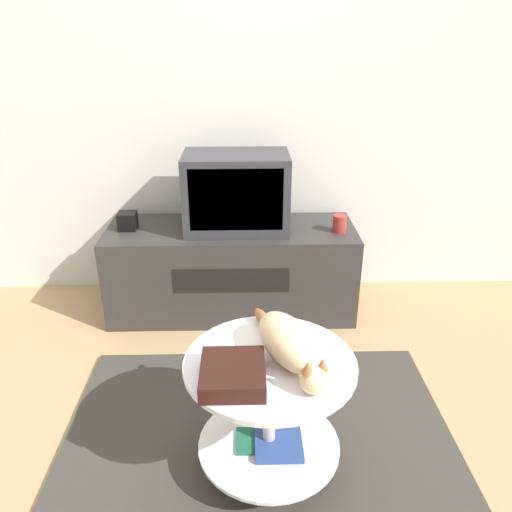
% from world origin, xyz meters
% --- Properties ---
extents(ground_plane, '(12.00, 12.00, 0.00)m').
position_xyz_m(ground_plane, '(0.00, 0.00, 0.00)').
color(ground_plane, tan).
extents(wall_back, '(8.00, 0.05, 2.60)m').
position_xyz_m(wall_back, '(0.00, 1.48, 1.30)').
color(wall_back, silver).
rests_on(wall_back, ground_plane).
extents(rug, '(1.55, 1.33, 0.02)m').
position_xyz_m(rug, '(0.00, 0.00, 0.01)').
color(rug, '#3D3833').
rests_on(rug, ground_plane).
extents(tv_stand, '(1.37, 0.49, 0.51)m').
position_xyz_m(tv_stand, '(-0.12, 1.15, 0.25)').
color(tv_stand, '#33302D').
rests_on(tv_stand, ground_plane).
extents(tv, '(0.55, 0.35, 0.41)m').
position_xyz_m(tv, '(-0.09, 1.14, 0.71)').
color(tv, '#333338').
rests_on(tv, tv_stand).
extents(speaker, '(0.10, 0.10, 0.10)m').
position_xyz_m(speaker, '(-0.69, 1.15, 0.55)').
color(speaker, black).
rests_on(speaker, tv_stand).
extents(mug, '(0.08, 0.08, 0.09)m').
position_xyz_m(mug, '(0.46, 1.08, 0.55)').
color(mug, '#99332D').
rests_on(mug, tv_stand).
extents(coffee_table, '(0.58, 0.58, 0.48)m').
position_xyz_m(coffee_table, '(0.03, -0.05, 0.31)').
color(coffee_table, '#B2B2B7').
rests_on(coffee_table, rug).
extents(dvd_box, '(0.20, 0.22, 0.06)m').
position_xyz_m(dvd_box, '(-0.09, -0.15, 0.53)').
color(dvd_box, black).
rests_on(dvd_box, coffee_table).
extents(cat, '(0.26, 0.50, 0.13)m').
position_xyz_m(cat, '(0.09, -0.04, 0.56)').
color(cat, beige).
rests_on(cat, coffee_table).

